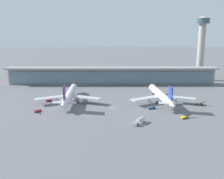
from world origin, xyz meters
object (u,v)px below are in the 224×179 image
Objects in this scene: service_truck_mid_apron_blue at (152,108)px; service_truck_under_wing_grey at (139,121)px; control_tower at (201,43)px; service_truck_by_tail_red at (38,111)px; airliner_left_stand at (69,95)px; airliner_centre_stand at (161,95)px; service_truck_on_taxiway_yellow at (185,117)px; service_truck_near_nose_red at (49,100)px; service_truck_at_far_stand_olive at (199,104)px.

service_truck_under_wing_grey is at bearing -112.43° from service_truck_mid_apron_blue.
service_truck_by_tail_red is at bearing -142.15° from control_tower.
airliner_centre_stand is at bearing -1.26° from airliner_left_stand.
control_tower is at bearing 57.27° from service_truck_mid_apron_blue.
control_tower is (113.55, 78.17, 31.10)m from airliner_left_stand.
airliner_centre_stand is at bearing -123.36° from control_tower.
control_tower is (45.47, 111.62, 35.04)m from service_truck_on_taxiway_yellow.
service_truck_near_nose_red is 0.10× the size of control_tower.
airliner_left_stand is 141.31m from control_tower.
service_truck_mid_apron_blue is 68.55m from service_truck_by_tail_red.
airliner_centre_stand is 100.15m from control_tower.
airliner_centre_stand reaches higher than service_truck_near_nose_red.
service_truck_mid_apron_blue is at bearing -165.70° from service_truck_at_far_stand_olive.
service_truck_on_taxiway_yellow is (82.54, -35.13, 0.00)m from service_truck_near_nose_red.
airliner_left_stand is 0.86× the size of control_tower.
airliner_left_stand is at bearing 174.59° from service_truck_at_far_stand_olive.
service_truck_at_far_stand_olive is (42.45, 33.60, -0.90)m from service_truck_under_wing_grey.
airliner_left_stand is 8.23× the size of service_truck_mid_apron_blue.
service_truck_at_far_stand_olive is (84.86, -8.04, -3.93)m from airliner_left_stand.
airliner_centre_stand is 24.90m from service_truck_at_far_stand_olive.
airliner_centre_stand is at bearing 60.80° from service_truck_mid_apron_blue.
service_truck_under_wing_grey reaches higher than service_truck_on_taxiway_yellow.
airliner_centre_stand is 8.24× the size of service_truck_mid_apron_blue.
airliner_left_stand is 85.33m from service_truck_at_far_stand_olive.
service_truck_under_wing_grey is 26.96m from service_truck_on_taxiway_yellow.
control_tower reaches higher than service_truck_at_far_stand_olive.
control_tower reaches higher than service_truck_by_tail_red.
service_truck_mid_apron_blue is at bearing 67.57° from service_truck_under_wing_grey.
airliner_left_stand is 15.08m from service_truck_near_nose_red.
airliner_centre_stand reaches higher than service_truck_under_wing_grey.
airliner_centre_stand is at bearing 164.20° from service_truck_at_far_stand_olive.
service_truck_on_taxiway_yellow is at bearing -123.43° from service_truck_at_far_stand_olive.
airliner_left_stand is 55.47m from service_truck_mid_apron_blue.
airliner_left_stand is at bearing 55.08° from service_truck_by_tail_red.
airliner_left_stand is 8.45× the size of service_truck_near_nose_red.
service_truck_at_far_stand_olive is (23.66, -6.69, -3.93)m from airliner_centre_stand.
airliner_left_stand reaches higher than service_truck_near_nose_red.
service_truck_at_far_stand_olive is 97.38m from control_tower.
control_tower reaches higher than service_truck_near_nose_red.
service_truck_by_tail_red is (-57.79, 19.60, -0.90)m from service_truck_under_wing_grey.
airliner_centre_stand is 0.86× the size of control_tower.
service_truck_on_taxiway_yellow is at bearing -112.16° from control_tower.
service_truck_under_wing_grey is (56.87, -43.31, 0.90)m from service_truck_near_nose_red.
service_truck_by_tail_red is at bearing 161.26° from service_truck_under_wing_grey.
service_truck_mid_apron_blue is 117.50m from control_tower.
service_truck_near_nose_red is at bearing 142.71° from service_truck_under_wing_grey.
service_truck_mid_apron_blue is 22.99m from service_truck_on_taxiway_yellow.
service_truck_near_nose_red is 23.72m from service_truck_by_tail_red.
service_truck_near_nose_red is 0.97× the size of service_truck_mid_apron_blue.
service_truck_under_wing_grey reaches higher than service_truck_near_nose_red.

